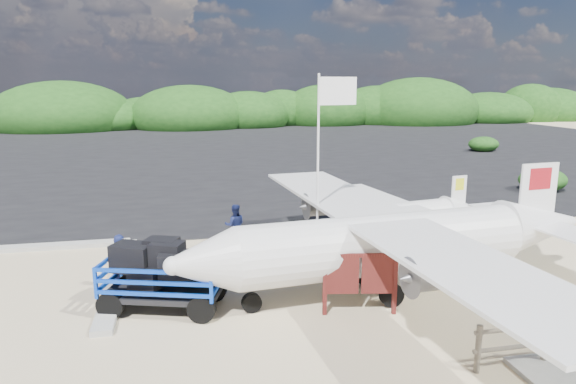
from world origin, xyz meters
name	(u,v)px	position (x,y,z in m)	size (l,w,h in m)	color
ground	(280,287)	(0.00, 0.00, 0.00)	(160.00, 160.00, 0.00)	beige
asphalt_apron	(213,151)	(0.00, 30.00, 0.00)	(90.00, 50.00, 0.04)	#B2B2B2
vegetation_band	(201,126)	(0.00, 55.00, 0.00)	(124.00, 8.00, 4.40)	#B2B2B2
baggage_cart	(165,309)	(-3.13, -0.76, 0.00)	(3.15, 1.80, 1.58)	blue
flagpole	(317,274)	(1.27, 0.81, 0.00)	(1.17, 0.49, 5.87)	white
signboard	(359,314)	(1.60, -2.05, 0.00)	(1.95, 0.18, 1.61)	#5C1E1A
crew_a	(120,262)	(-4.32, 0.77, 0.80)	(0.58, 0.38, 1.59)	#131C4A
crew_b	(235,225)	(-0.83, 4.03, 0.74)	(0.72, 0.56, 1.49)	#131C4A
aircraft_large	(371,154)	(12.20, 25.12, 0.00)	(14.28, 14.28, 4.28)	#B2B2B2
aircraft_small	(24,155)	(-14.74, 30.12, 0.00)	(6.20, 6.20, 2.23)	#B2B2B2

